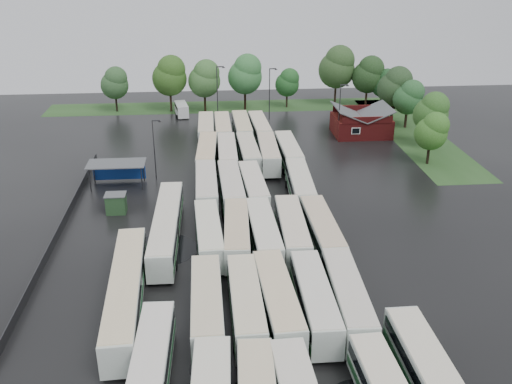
{
  "coord_description": "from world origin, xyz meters",
  "views": [
    {
      "loc": [
        -3.83,
        -55.98,
        32.02
      ],
      "look_at": [
        2.0,
        12.0,
        2.5
      ],
      "focal_mm": 40.0,
      "sensor_mm": 36.0,
      "label": 1
    }
  ],
  "objects": [
    {
      "name": "bus_r5c1",
      "position": [
        -1.38,
        41.95,
        1.96
      ],
      "size": [
        2.79,
        12.82,
        3.57
      ],
      "rotation": [
        0.0,
        0.0,
        0.0
      ],
      "color": "silver",
      "rests_on": "ground"
    },
    {
      "name": "tree_north_2",
      "position": [
        -4.3,
        61.01,
        7.06
      ],
      "size": [
        6.63,
        6.63,
        10.98
      ],
      "color": "black",
      "rests_on": "ground"
    },
    {
      "name": "bus_r5c2",
      "position": [
        2.05,
        41.94,
        2.01
      ],
      "size": [
        3.07,
        13.22,
        3.66
      ],
      "rotation": [
        0.0,
        0.0,
        0.02
      ],
      "color": "silver",
      "rests_on": "ground"
    },
    {
      "name": "bus_r5c0",
      "position": [
        -4.36,
        42.09,
        1.96
      ],
      "size": [
        2.82,
        12.85,
        3.57
      ],
      "rotation": [
        0.0,
        0.0,
        -0.01
      ],
      "color": "silver",
      "rests_on": "ground"
    },
    {
      "name": "bus_r1c2",
      "position": [
        1.89,
        -12.35,
        2.08
      ],
      "size": [
        3.52,
        13.7,
        3.78
      ],
      "rotation": [
        0.0,
        0.0,
        0.05
      ],
      "color": "silver",
      "rests_on": "ground"
    },
    {
      "name": "bus_r1c4",
      "position": [
        8.41,
        -12.37,
        2.06
      ],
      "size": [
        3.34,
        13.53,
        3.74
      ],
      "rotation": [
        0.0,
        0.0,
        -0.04
      ],
      "color": "silver",
      "rests_on": "ground"
    },
    {
      "name": "bus_r3c0",
      "position": [
        -4.44,
        15.03,
        2.04
      ],
      "size": [
        2.99,
        13.38,
        3.72
      ],
      "rotation": [
        0.0,
        0.0,
        0.01
      ],
      "color": "silver",
      "rests_on": "ground"
    },
    {
      "name": "puddle_4",
      "position": [
        13.61,
        -16.89,
        0.0
      ],
      "size": [
        2.36,
        2.36,
        0.01
      ],
      "primitive_type": "cylinder",
      "color": "black",
      "rests_on": "ground"
    },
    {
      "name": "ground",
      "position": [
        0.0,
        0.0,
        0.0
      ],
      "size": [
        160.0,
        160.0,
        0.0
      ],
      "primitive_type": "plane",
      "color": "black",
      "rests_on": "ground"
    },
    {
      "name": "tree_north_1",
      "position": [
        -11.44,
        62.01,
        7.58
      ],
      "size": [
        7.11,
        7.11,
        11.78
      ],
      "color": "#302017",
      "rests_on": "ground"
    },
    {
      "name": "tree_east_2",
      "position": [
        33.88,
        46.36,
        5.96
      ],
      "size": [
        5.63,
        5.6,
        9.27
      ],
      "color": "black",
      "rests_on": "ground"
    },
    {
      "name": "west_fence",
      "position": [
        -22.2,
        8.0,
        0.6
      ],
      "size": [
        0.1,
        50.0,
        1.2
      ],
      "primitive_type": "cube",
      "color": "#2D2D30",
      "rests_on": "ground"
    },
    {
      "name": "bus_r2c1",
      "position": [
        -1.1,
        1.39,
        2.0
      ],
      "size": [
        3.34,
        13.18,
        3.64
      ],
      "rotation": [
        0.0,
        0.0,
        -0.04
      ],
      "color": "silver",
      "rests_on": "ground"
    },
    {
      "name": "bus_r3c4",
      "position": [
        8.25,
        14.64,
        2.05
      ],
      "size": [
        3.39,
        13.51,
        3.73
      ],
      "rotation": [
        0.0,
        0.0,
        -0.04
      ],
      "color": "silver",
      "rests_on": "ground"
    },
    {
      "name": "tree_north_6",
      "position": [
        30.2,
        61.72,
        7.14
      ],
      "size": [
        6.7,
        6.7,
        11.1
      ],
      "color": "#3A2619",
      "rests_on": "ground"
    },
    {
      "name": "brick_building",
      "position": [
        24.0,
        42.77,
        1.87
      ],
      "size": [
        10.07,
        8.6,
        5.39
      ],
      "color": "maroon",
      "rests_on": "ground"
    },
    {
      "name": "tree_east_3",
      "position": [
        32.57,
        50.89,
        7.03
      ],
      "size": [
        6.6,
        6.6,
        10.93
      ],
      "color": "black",
      "rests_on": "ground"
    },
    {
      "name": "lamp_post_ne",
      "position": [
        19.45,
        40.78,
        5.73
      ],
      "size": [
        1.52,
        0.3,
        9.87
      ],
      "color": "#2D2D30",
      "rests_on": "ground"
    },
    {
      "name": "lamp_post_nw",
      "position": [
        -11.83,
        24.14,
        5.25
      ],
      "size": [
        1.39,
        0.27,
        9.05
      ],
      "color": "#2D2D30",
      "rests_on": "ground"
    },
    {
      "name": "minibus",
      "position": [
        -9.3,
        58.26,
        1.43
      ],
      "size": [
        3.11,
        6.2,
        2.59
      ],
      "rotation": [
        0.0,
        0.0,
        0.16
      ],
      "color": "silver",
      "rests_on": "ground"
    },
    {
      "name": "grass_strip_north",
      "position": [
        2.0,
        64.8,
        0.01
      ],
      "size": [
        80.0,
        10.0,
        0.01
      ],
      "primitive_type": "cube",
      "color": "#294F20",
      "rests_on": "ground"
    },
    {
      "name": "bus_r1c3",
      "position": [
        5.31,
        -12.48,
        2.04
      ],
      "size": [
        2.93,
        13.35,
        3.71
      ],
      "rotation": [
        0.0,
        0.0,
        -0.01
      ],
      "color": "silver",
      "rests_on": "ground"
    },
    {
      "name": "artic_bus_west_c",
      "position": [
        -12.15,
        -9.61,
        2.09
      ],
      "size": [
        3.83,
        20.46,
        3.78
      ],
      "rotation": [
        0.0,
        0.0,
        0.05
      ],
      "color": "silver",
      "rests_on": "ground"
    },
    {
      "name": "tree_north_0",
      "position": [
        -22.85,
        62.87,
        6.1
      ],
      "size": [
        5.72,
        5.72,
        9.48
      ],
      "color": "black",
      "rests_on": "ground"
    },
    {
      "name": "lamp_post_back_e",
      "position": [
        8.42,
        54.25,
        5.94
      ],
      "size": [
        1.58,
        0.31,
        10.23
      ],
      "color": "#2D2D30",
      "rests_on": "ground"
    },
    {
      "name": "grass_strip_east",
      "position": [
        34.0,
        42.8,
        0.01
      ],
      "size": [
        10.0,
        50.0,
        0.01
      ],
      "primitive_type": "cube",
      "color": "#294F20",
      "rests_on": "ground"
    },
    {
      "name": "bus_r2c2",
      "position": [
        1.91,
        1.04,
        2.05
      ],
      "size": [
        3.23,
        13.46,
        3.73
      ],
      "rotation": [
        0.0,
        0.0,
        0.03
      ],
      "color": "silver",
      "rests_on": "ground"
    },
    {
      "name": "puddle_3",
      "position": [
        5.36,
        -0.79,
        0.0
      ],
      "size": [
        4.79,
        4.79,
        0.01
      ],
      "primitive_type": "cylinder",
      "color": "black",
      "rests_on": "ground"
    },
    {
      "name": "tree_east_1",
      "position": [
        33.83,
        34.78,
        6.28
      ],
      "size": [
        5.89,
        5.89,
        9.76
      ],
      "color": "black",
      "rests_on": "ground"
    },
    {
      "name": "bus_r4c4",
      "position": [
        8.57,
        28.29,
        2.03
      ],
      "size": [
        3.04,
        13.29,
        3.69
      ],
      "rotation": [
        0.0,
        0.0,
        0.02
      ],
      "color": "silver",
      "rests_on": "ground"
    },
    {
      "name": "bus_r4c1",
      "position": [
        -1.12,
        28.11,
        2.03
      ],
      "size": [
        2.92,
        13.28,
        3.69
      ],
      "rotation": [
        0.0,
        0.0,
        -0.01
      ],
      "color": "silver",
      "rests_on": "ground"
    },
    {
      "name": "bus_r5c3",
      "position": [
        5.21,
        41.8,
        1.97
      ],
      "size": [
        3.29,
        12.97,
        3.58
      ],
      "rotation": [
        0.0,
        0.0,
        0.04
      ],
      "color": "silver",
      "rests_on": "ground"
    },
    {
      "name": "bus_r2c0",
      "position": [
        -4.28,
        1.54,
        1.97
      ],
      "size": [
        3.36,
        12.99,
        3.58
      ],
      "rotation": [
        0.0,
        0.0,
        0.05
      ],
      "color": "silver",
      "rests_on": "ground"
    },
    {
      "name": "tree_east_0",
      "position": [
        30.95,
        26.74,
        5.49
      ],
      "size": [
        5.17,
        5.16,
        8.55
      ],
      "color": "black",
      "rests_on": "ground"
    },
    {
      "name": "puddle_0",
      "position": [
        -4.34,
        -18.5,
        0.0
      ],
      "size": [
        3.63,
        3.63,
        0.01
      ],
      "primitive_type": "cylinder",
      "color": "black",
      "rests_on": "ground"
    },
    {
      "name": "bus_r2c4",
      "position": [
        8.59,
        1.05,
        2.06
      ],
      "size": [
        3.07,
        13.49,
        3.74
      ],
      "rotation": [
        0.0,
        0.0,
        0.02
      ],
      "color": "silver",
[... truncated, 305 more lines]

